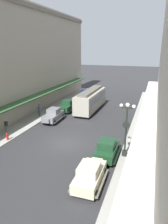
% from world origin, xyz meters
% --- Properties ---
extents(ground_plane, '(200.00, 200.00, 0.00)m').
position_xyz_m(ground_plane, '(0.00, 0.00, 0.00)').
color(ground_plane, '#2D2D30').
extents(sidewalk_left, '(3.00, 60.00, 0.15)m').
position_xyz_m(sidewalk_left, '(-7.50, 0.00, 0.07)').
color(sidewalk_left, '#A8A59E').
rests_on(sidewalk_left, ground).
extents(sidewalk_right, '(3.00, 60.00, 0.15)m').
position_xyz_m(sidewalk_right, '(7.50, 0.00, 0.07)').
color(sidewalk_right, '#A8A59E').
rests_on(sidewalk_right, ground).
extents(parked_car_0, '(2.23, 4.29, 1.84)m').
position_xyz_m(parked_car_0, '(-4.63, 20.60, 0.94)').
color(parked_car_0, '#19234C').
rests_on(parked_car_0, ground).
extents(parked_car_1, '(2.19, 4.28, 1.84)m').
position_xyz_m(parked_car_1, '(-4.54, 10.99, 0.94)').
color(parked_car_1, '#193D23').
rests_on(parked_car_1, ground).
extents(parked_car_2, '(2.20, 4.28, 1.84)m').
position_xyz_m(parked_car_2, '(-4.50, 5.93, 0.94)').
color(parked_car_2, slate).
rests_on(parked_car_2, ground).
extents(parked_car_3, '(2.17, 4.27, 1.84)m').
position_xyz_m(parked_car_3, '(4.85, -1.45, 0.94)').
color(parked_car_3, '#193D23').
rests_on(parked_car_3, ground).
extents(parked_car_4, '(2.19, 4.28, 1.84)m').
position_xyz_m(parked_car_4, '(4.56, -5.95, 0.94)').
color(parked_car_4, beige).
rests_on(parked_car_4, ground).
extents(streetcar, '(2.60, 9.62, 3.46)m').
position_xyz_m(streetcar, '(-1.14, 12.65, 1.90)').
color(streetcar, '#ADA899').
rests_on(streetcar, ground).
extents(lamp_post_with_clock, '(1.42, 0.44, 5.16)m').
position_xyz_m(lamp_post_with_clock, '(6.40, -0.82, 2.99)').
color(lamp_post_with_clock, black).
rests_on(lamp_post_with_clock, sidewalk_right).
extents(fire_hydrant, '(0.24, 0.24, 0.82)m').
position_xyz_m(fire_hydrant, '(-6.35, -1.56, 0.56)').
color(fire_hydrant, '#B21E19').
rests_on(fire_hydrant, sidewalk_left).
extents(pedestrian_0, '(0.36, 0.28, 1.67)m').
position_xyz_m(pedestrian_0, '(-7.48, 7.14, 1.01)').
color(pedestrian_0, '#2D2D33').
rests_on(pedestrian_0, sidewalk_left).
extents(pedestrian_1, '(0.36, 0.24, 1.64)m').
position_xyz_m(pedestrian_1, '(-7.81, 0.17, 0.99)').
color(pedestrian_1, slate).
rests_on(pedestrian_1, sidewalk_left).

